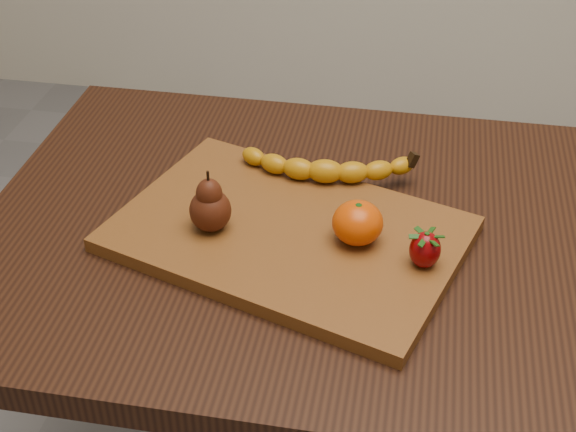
% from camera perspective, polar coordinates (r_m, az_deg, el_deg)
% --- Properties ---
extents(table, '(1.00, 0.70, 0.76)m').
position_cam_1_polar(table, '(1.17, 3.40, -4.73)').
color(table, black).
rests_on(table, ground).
extents(cutting_board, '(0.52, 0.43, 0.02)m').
position_cam_1_polar(cutting_board, '(1.08, 0.00, -1.29)').
color(cutting_board, brown).
rests_on(cutting_board, table).
extents(banana, '(0.22, 0.07, 0.03)m').
position_cam_1_polar(banana, '(1.16, 2.66, 3.20)').
color(banana, '#BF8009').
rests_on(banana, cutting_board).
extents(pear, '(0.06, 0.06, 0.09)m').
position_cam_1_polar(pear, '(1.05, -5.59, 1.10)').
color(pear, '#451A0B').
rests_on(pear, cutting_board).
extents(mandarin, '(0.07, 0.07, 0.06)m').
position_cam_1_polar(mandarin, '(1.04, 4.97, -0.48)').
color(mandarin, '#D14202').
rests_on(mandarin, cutting_board).
extents(strawberry, '(0.05, 0.05, 0.05)m').
position_cam_1_polar(strawberry, '(1.01, 9.73, -2.29)').
color(strawberry, '#7B0306').
rests_on(strawberry, cutting_board).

